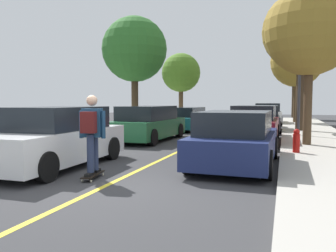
{
  "coord_description": "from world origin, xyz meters",
  "views": [
    {
      "loc": [
        3.27,
        -5.81,
        1.64
      ],
      "look_at": [
        -0.11,
        4.16,
        0.89
      ],
      "focal_mm": 36.74,
      "sensor_mm": 36.0,
      "label": 1
    }
  ],
  "objects_px": {
    "parked_car_left_near": "(149,124)",
    "parked_car_left_nearest": "(56,138)",
    "parked_car_left_far": "(186,119)",
    "street_tree_right_farthest": "(294,67)",
    "street_tree_left_near": "(181,73)",
    "street_tree_right_nearest": "(310,32)",
    "parked_car_right_nearest": "(236,139)",
    "parked_car_right_farthest": "(268,114)",
    "parked_car_right_far": "(263,119)",
    "parked_car_right_near": "(254,124)",
    "street_tree_left_nearest": "(135,50)",
    "skateboarder": "(92,130)",
    "skateboard": "(93,175)",
    "streetlamp": "(300,70)",
    "street_tree_right_far": "(297,62)",
    "fire_hydrant": "(296,141)",
    "street_tree_right_near": "(302,31)"
  },
  "relations": [
    {
      "from": "parked_car_left_near",
      "to": "parked_car_left_nearest",
      "type": "bearing_deg",
      "value": -90.0
    },
    {
      "from": "parked_car_left_nearest",
      "to": "parked_car_left_far",
      "type": "xyz_separation_m",
      "value": [
        0.0,
        11.87,
        -0.07
      ]
    },
    {
      "from": "parked_car_left_nearest",
      "to": "street_tree_right_farthest",
      "type": "xyz_separation_m",
      "value": [
        6.17,
        27.21,
        4.12
      ]
    },
    {
      "from": "street_tree_left_near",
      "to": "street_tree_right_nearest",
      "type": "bearing_deg",
      "value": -55.23
    },
    {
      "from": "street_tree_left_near",
      "to": "street_tree_right_farthest",
      "type": "height_order",
      "value": "street_tree_right_farthest"
    },
    {
      "from": "parked_car_right_nearest",
      "to": "parked_car_right_farthest",
      "type": "distance_m",
      "value": 17.15
    },
    {
      "from": "parked_car_right_far",
      "to": "parked_car_left_nearest",
      "type": "bearing_deg",
      "value": -108.76
    },
    {
      "from": "parked_car_left_far",
      "to": "parked_car_right_farthest",
      "type": "relative_size",
      "value": 1.12
    },
    {
      "from": "parked_car_right_near",
      "to": "street_tree_right_farthest",
      "type": "bearing_deg",
      "value": 84.57
    },
    {
      "from": "parked_car_right_far",
      "to": "street_tree_left_nearest",
      "type": "bearing_deg",
      "value": -150.37
    },
    {
      "from": "street_tree_right_farthest",
      "to": "parked_car_right_nearest",
      "type": "bearing_deg",
      "value": -94.26
    },
    {
      "from": "parked_car_left_nearest",
      "to": "skateboarder",
      "type": "height_order",
      "value": "skateboarder"
    },
    {
      "from": "parked_car_left_far",
      "to": "parked_car_right_far",
      "type": "xyz_separation_m",
      "value": [
        4.26,
        0.67,
        0.04
      ]
    },
    {
      "from": "parked_car_left_nearest",
      "to": "street_tree_right_farthest",
      "type": "bearing_deg",
      "value": 77.23
    },
    {
      "from": "parked_car_right_farthest",
      "to": "street_tree_right_nearest",
      "type": "relative_size",
      "value": 0.75
    },
    {
      "from": "parked_car_left_nearest",
      "to": "parked_car_right_farthest",
      "type": "distance_m",
      "value": 19.18
    },
    {
      "from": "parked_car_left_far",
      "to": "street_tree_right_nearest",
      "type": "bearing_deg",
      "value": -44.98
    },
    {
      "from": "parked_car_left_far",
      "to": "skateboard",
      "type": "height_order",
      "value": "parked_car_left_far"
    },
    {
      "from": "parked_car_right_near",
      "to": "streetlamp",
      "type": "xyz_separation_m",
      "value": [
        1.75,
        2.09,
        2.31
      ]
    },
    {
      "from": "parked_car_right_farthest",
      "to": "street_tree_right_far",
      "type": "bearing_deg",
      "value": 22.33
    },
    {
      "from": "parked_car_left_near",
      "to": "parked_car_right_farthest",
      "type": "xyz_separation_m",
      "value": [
        4.26,
        12.54,
        0.02
      ]
    },
    {
      "from": "parked_car_left_nearest",
      "to": "parked_car_left_far",
      "type": "distance_m",
      "value": 11.87
    },
    {
      "from": "parked_car_right_farthest",
      "to": "street_tree_right_farthest",
      "type": "relative_size",
      "value": 0.64
    },
    {
      "from": "parked_car_right_nearest",
      "to": "street_tree_right_farthest",
      "type": "bearing_deg",
      "value": 85.74
    },
    {
      "from": "parked_car_right_near",
      "to": "street_tree_right_farthest",
      "type": "relative_size",
      "value": 0.73
    },
    {
      "from": "parked_car_left_near",
      "to": "streetlamp",
      "type": "relative_size",
      "value": 0.94
    },
    {
      "from": "parked_car_left_far",
      "to": "streetlamp",
      "type": "bearing_deg",
      "value": -23.87
    },
    {
      "from": "parked_car_right_nearest",
      "to": "parked_car_right_farthest",
      "type": "relative_size",
      "value": 1.04
    },
    {
      "from": "parked_car_left_nearest",
      "to": "streetlamp",
      "type": "bearing_deg",
      "value": 56.89
    },
    {
      "from": "parked_car_left_nearest",
      "to": "parked_car_right_near",
      "type": "height_order",
      "value": "parked_car_left_nearest"
    },
    {
      "from": "parked_car_right_far",
      "to": "street_tree_left_near",
      "type": "distance_m",
      "value": 8.39
    },
    {
      "from": "parked_car_right_near",
      "to": "streetlamp",
      "type": "relative_size",
      "value": 0.94
    },
    {
      "from": "street_tree_left_nearest",
      "to": "fire_hydrant",
      "type": "bearing_deg",
      "value": -35.55
    },
    {
      "from": "street_tree_right_far",
      "to": "parked_car_right_farthest",
      "type": "bearing_deg",
      "value": -157.67
    },
    {
      "from": "street_tree_left_near",
      "to": "street_tree_right_nearest",
      "type": "distance_m",
      "value": 14.16
    },
    {
      "from": "parked_car_left_near",
      "to": "street_tree_right_far",
      "type": "xyz_separation_m",
      "value": [
        6.17,
        13.32,
        3.8
      ]
    },
    {
      "from": "parked_car_right_far",
      "to": "streetlamp",
      "type": "xyz_separation_m",
      "value": [
        1.75,
        -3.33,
        2.33
      ]
    },
    {
      "from": "parked_car_right_far",
      "to": "parked_car_right_farthest",
      "type": "relative_size",
      "value": 1.11
    },
    {
      "from": "parked_car_left_far",
      "to": "fire_hydrant",
      "type": "distance_m",
      "value": 10.12
    },
    {
      "from": "fire_hydrant",
      "to": "street_tree_right_near",
      "type": "bearing_deg",
      "value": 87.22
    },
    {
      "from": "parked_car_right_farthest",
      "to": "skateboarder",
      "type": "xyz_separation_m",
      "value": [
        -2.69,
        -19.61,
        0.31
      ]
    },
    {
      "from": "streetlamp",
      "to": "skateboarder",
      "type": "xyz_separation_m",
      "value": [
        -4.44,
        -10.12,
        -1.98
      ]
    },
    {
      "from": "parked_car_right_farthest",
      "to": "street_tree_right_nearest",
      "type": "height_order",
      "value": "street_tree_right_nearest"
    },
    {
      "from": "parked_car_left_nearest",
      "to": "streetlamp",
      "type": "relative_size",
      "value": 0.87
    },
    {
      "from": "parked_car_left_far",
      "to": "skateboarder",
      "type": "distance_m",
      "value": 12.88
    },
    {
      "from": "skateboard",
      "to": "parked_car_right_near",
      "type": "bearing_deg",
      "value": 71.39
    },
    {
      "from": "parked_car_left_far",
      "to": "skateboard",
      "type": "relative_size",
      "value": 5.3
    },
    {
      "from": "parked_car_left_nearest",
      "to": "street_tree_right_farthest",
      "type": "height_order",
      "value": "street_tree_right_farthest"
    },
    {
      "from": "parked_car_left_near",
      "to": "street_tree_left_nearest",
      "type": "bearing_deg",
      "value": 123.67
    },
    {
      "from": "fire_hydrant",
      "to": "streetlamp",
      "type": "bearing_deg",
      "value": 87.47
    }
  ]
}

